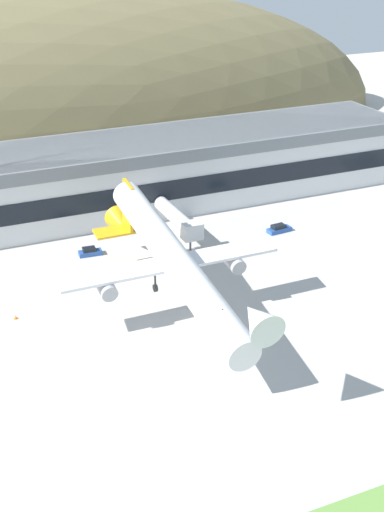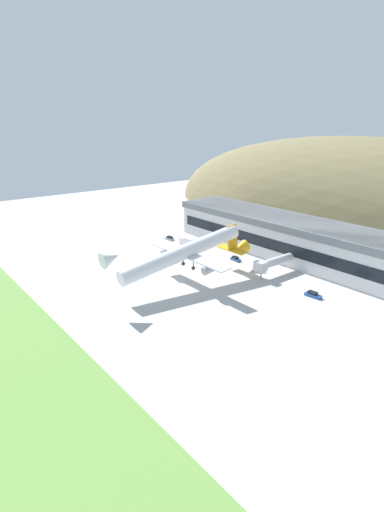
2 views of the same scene
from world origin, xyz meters
name	(u,v)px [view 2 (image 2 of 2)]	position (x,y,z in m)	size (l,w,h in m)	color
ground_plane	(185,289)	(0.00, 0.00, 0.00)	(341.93, 341.93, 0.00)	#B7B5AF
grass_strip_foreground	(0,348)	(0.00, -49.64, 0.04)	(307.74, 26.95, 0.08)	#669342
hill_backdrop	(348,224)	(-11.53, 104.90, 0.00)	(228.17, 72.13, 78.42)	olive
terminal_building	(308,240)	(7.58, 46.35, 7.66)	(112.15, 19.98, 13.54)	silver
jetway_0	(273,262)	(8.07, 28.17, 3.99)	(3.38, 15.81, 5.43)	silver
cargo_airplane	(185,253)	(-3.42, 2.94, 9.34)	(32.25, 51.61, 11.67)	silver
service_car_0	(235,259)	(-8.27, 28.47, 0.60)	(4.05, 2.00, 1.44)	#264C99
service_car_1	(169,238)	(-42.88, 25.60, 0.63)	(4.30, 2.03, 1.53)	#999EA3
service_car_2	(313,295)	(26.13, 23.86, 0.61)	(4.69, 2.14, 1.48)	#264C99
box_truck	(188,242)	(-31.63, 26.12, 1.59)	(6.86, 2.82, 3.37)	silver
traffic_cone_0	(170,258)	(-24.15, 12.36, 0.28)	(0.52, 0.52, 0.58)	orange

